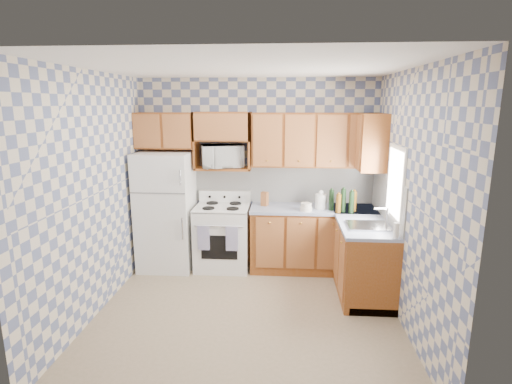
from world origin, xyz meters
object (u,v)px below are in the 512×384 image
refrigerator (166,211)px  microwave (222,156)px  electric_kettle (321,201)px  stove_body (223,238)px

refrigerator → microwave: 1.12m
refrigerator → electric_kettle: bearing=0.2°
stove_body → refrigerator: bearing=-178.2°
stove_body → microwave: bearing=96.7°
refrigerator → stove_body: (0.80, 0.03, -0.39)m
microwave → electric_kettle: size_ratio=2.89×
stove_body → electric_kettle: bearing=-0.8°
electric_kettle → microwave: bearing=171.8°
stove_body → microwave: 1.18m
refrigerator → stove_body: refrigerator is taller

